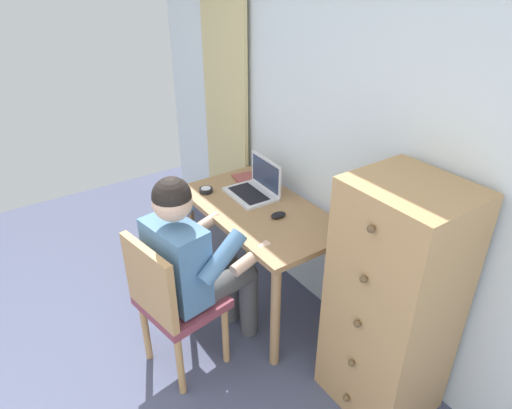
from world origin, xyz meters
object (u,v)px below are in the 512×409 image
at_px(dresser, 393,304).
at_px(computer_mouse, 278,215).
at_px(notebook_pad, 247,179).
at_px(person_seated, 196,259).
at_px(desk_clock, 206,190).
at_px(chair, 171,300).
at_px(desk, 260,224).
at_px(laptop, 255,187).

bearing_deg(dresser, computer_mouse, -175.45).
xyz_separation_m(dresser, notebook_pad, (-1.38, 0.06, 0.10)).
distance_m(person_seated, desk_clock, 0.67).
bearing_deg(person_seated, chair, -81.46).
bearing_deg(dresser, person_seated, -142.15).
bearing_deg(computer_mouse, desk_clock, -156.34).
distance_m(desk, computer_mouse, 0.21).
xyz_separation_m(computer_mouse, desk_clock, (-0.54, -0.20, -0.00)).
bearing_deg(notebook_pad, laptop, -8.59).
relative_size(laptop, desk_clock, 3.89).
xyz_separation_m(person_seated, notebook_pad, (-0.56, 0.70, 0.07)).
relative_size(computer_mouse, notebook_pad, 0.48).
height_order(desk, chair, chair).
xyz_separation_m(dresser, computer_mouse, (-0.84, -0.07, 0.11)).
bearing_deg(desk, desk_clock, -154.74).
bearing_deg(chair, person_seated, 98.54).
xyz_separation_m(laptop, desk_clock, (-0.21, -0.26, -0.04)).
bearing_deg(dresser, notebook_pad, 177.61).
relative_size(laptop, notebook_pad, 1.67).
relative_size(desk, laptop, 3.24).
xyz_separation_m(dresser, chair, (-0.80, -0.82, -0.14)).
bearing_deg(person_seated, desk, 108.13).
distance_m(desk, chair, 0.77).
xyz_separation_m(person_seated, computer_mouse, (-0.02, 0.57, 0.08)).
xyz_separation_m(laptop, computer_mouse, (0.33, -0.06, -0.04)).
relative_size(desk, chair, 1.27).
distance_m(chair, notebook_pad, 1.08).
relative_size(dresser, laptop, 3.69).
xyz_separation_m(laptop, notebook_pad, (-0.21, 0.07, -0.05)).
distance_m(laptop, desk_clock, 0.33).
xyz_separation_m(desk, chair, (0.21, -0.73, -0.12)).
bearing_deg(computer_mouse, dresser, 7.72).
relative_size(desk, dresser, 0.88).
bearing_deg(laptop, person_seated, -61.01).
height_order(computer_mouse, notebook_pad, computer_mouse).
xyz_separation_m(chair, desk_clock, (-0.59, 0.55, 0.26)).
bearing_deg(computer_mouse, chair, -83.17).
bearing_deg(desk, chair, -74.17).
distance_m(computer_mouse, notebook_pad, 0.55).
relative_size(dresser, chair, 1.45).
distance_m(laptop, notebook_pad, 0.22).
relative_size(chair, notebook_pad, 4.24).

